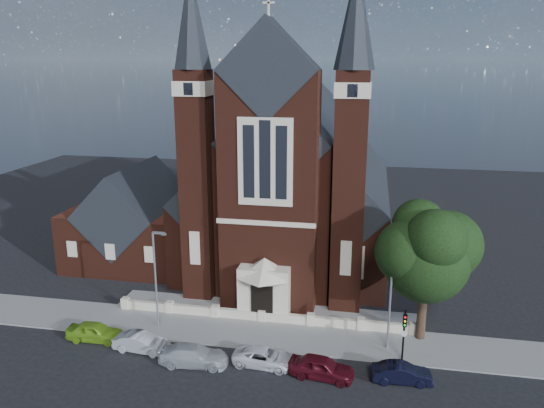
{
  "coord_description": "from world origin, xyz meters",
  "views": [
    {
      "loc": [
        8.15,
        -32.07,
        20.76
      ],
      "look_at": [
        -0.22,
        12.0,
        8.52
      ],
      "focal_mm": 35.0,
      "sensor_mm": 36.0,
      "label": 1
    }
  ],
  "objects": [
    {
      "name": "street_lamp_right",
      "position": [
        10.09,
        4.0,
        4.6
      ],
      "size": [
        1.16,
        0.22,
        8.09
      ],
      "color": "gray",
      "rests_on": "ground"
    },
    {
      "name": "parish_hall",
      "position": [
        -16.0,
        18.0,
        4.01
      ],
      "size": [
        12.0,
        12.2,
        10.24
      ],
      "color": "#471E13",
      "rests_on": "ground"
    },
    {
      "name": "ground",
      "position": [
        0.0,
        15.0,
        0.0
      ],
      "size": [
        120.0,
        120.0,
        0.0
      ],
      "primitive_type": "plane",
      "color": "black",
      "rests_on": "ground"
    },
    {
      "name": "forecourt_wall",
      "position": [
        0.0,
        6.5,
        0.0
      ],
      "size": [
        24.0,
        0.4,
        0.9
      ],
      "primitive_type": "cube",
      "color": "beige",
      "rests_on": "ground"
    },
    {
      "name": "car_navy",
      "position": [
        10.87,
        -0.06,
        0.65
      ],
      "size": [
        4.04,
        1.63,
        1.3
      ],
      "primitive_type": "imported",
      "rotation": [
        0.0,
        0.0,
        1.64
      ],
      "color": "black",
      "rests_on": "ground"
    },
    {
      "name": "street_lamp_left",
      "position": [
        -7.91,
        4.0,
        4.6
      ],
      "size": [
        1.16,
        0.22,
        8.09
      ],
      "color": "gray",
      "rests_on": "ground"
    },
    {
      "name": "car_silver_b",
      "position": [
        -3.43,
        -0.62,
        0.71
      ],
      "size": [
        5.05,
        2.36,
        1.43
      ],
      "primitive_type": "imported",
      "rotation": [
        0.0,
        0.0,
        1.65
      ],
      "color": "#B1B5B9",
      "rests_on": "ground"
    },
    {
      "name": "traffic_signal",
      "position": [
        11.0,
        2.43,
        2.58
      ],
      "size": [
        0.28,
        0.42,
        4.0
      ],
      "color": "black",
      "rests_on": "ground"
    },
    {
      "name": "car_lime_van",
      "position": [
        -11.95,
        1.16,
        0.72
      ],
      "size": [
        4.3,
        1.86,
        1.45
      ],
      "primitive_type": "imported",
      "rotation": [
        0.0,
        0.0,
        1.61
      ],
      "color": "#7AB223",
      "rests_on": "ground"
    },
    {
      "name": "car_dark_red",
      "position": [
        5.55,
        -0.51,
        0.76
      ],
      "size": [
        4.64,
        2.32,
        1.52
      ],
      "primitive_type": "imported",
      "rotation": [
        0.0,
        0.0,
        1.45
      ],
      "color": "#4E0D18",
      "rests_on": "ground"
    },
    {
      "name": "forecourt_paving",
      "position": [
        0.0,
        8.5,
        0.0
      ],
      "size": [
        26.0,
        3.0,
        0.14
      ],
      "primitive_type": "cube",
      "color": "gray",
      "rests_on": "ground"
    },
    {
      "name": "car_white_suv",
      "position": [
        1.49,
        0.2,
        0.62
      ],
      "size": [
        4.61,
        2.39,
        1.24
      ],
      "primitive_type": "imported",
      "rotation": [
        0.0,
        0.0,
        1.49
      ],
      "color": "white",
      "rests_on": "ground"
    },
    {
      "name": "pavement_strip",
      "position": [
        0.0,
        4.5,
        0.0
      ],
      "size": [
        60.0,
        5.0,
        0.12
      ],
      "primitive_type": "cube",
      "color": "gray",
      "rests_on": "ground"
    },
    {
      "name": "car_silver_a",
      "position": [
        -7.77,
        0.37,
        0.69
      ],
      "size": [
        4.27,
        1.76,
        1.38
      ],
      "primitive_type": "imported",
      "rotation": [
        0.0,
        0.0,
        1.5
      ],
      "color": "#A9ADB1",
      "rests_on": "ground"
    },
    {
      "name": "church",
      "position": [
        -0.0,
        22.94,
        8.19
      ],
      "size": [
        20.01,
        34.9,
        29.2
      ],
      "color": "#471E13",
      "rests_on": "ground"
    },
    {
      "name": "street_tree",
      "position": [
        12.6,
        5.71,
        6.96
      ],
      "size": [
        6.4,
        6.6,
        10.7
      ],
      "color": "black",
      "rests_on": "ground"
    }
  ]
}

